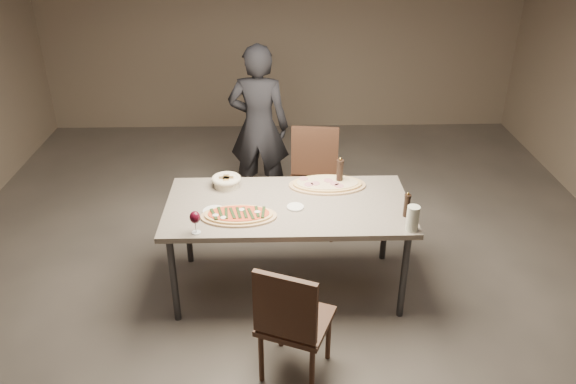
{
  "coord_description": "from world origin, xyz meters",
  "views": [
    {
      "loc": [
        -0.09,
        -3.6,
        2.77
      ],
      "look_at": [
        0.0,
        0.0,
        0.85
      ],
      "focal_mm": 35.0,
      "sensor_mm": 36.0,
      "label": 1
    }
  ],
  "objects_px": {
    "carafe": "(413,218)",
    "pepper_mill_left": "(340,172)",
    "dining_table": "(288,211)",
    "diner": "(259,127)",
    "chair_near": "(291,319)",
    "chair_far": "(314,175)",
    "zucchini_pizza": "(239,215)",
    "ham_pizza": "(327,184)",
    "bread_basket": "(226,181)"
  },
  "relations": [
    {
      "from": "carafe",
      "to": "pepper_mill_left",
      "type": "bearing_deg",
      "value": 121.08
    },
    {
      "from": "dining_table",
      "to": "diner",
      "type": "bearing_deg",
      "value": 99.6
    },
    {
      "from": "pepper_mill_left",
      "to": "chair_near",
      "type": "distance_m",
      "value": 1.39
    },
    {
      "from": "chair_near",
      "to": "chair_far",
      "type": "bearing_deg",
      "value": 104.48
    },
    {
      "from": "pepper_mill_left",
      "to": "carafe",
      "type": "distance_m",
      "value": 0.81
    },
    {
      "from": "zucchini_pizza",
      "to": "diner",
      "type": "height_order",
      "value": "diner"
    },
    {
      "from": "diner",
      "to": "dining_table",
      "type": "bearing_deg",
      "value": 108.12
    },
    {
      "from": "ham_pizza",
      "to": "diner",
      "type": "distance_m",
      "value": 1.29
    },
    {
      "from": "carafe",
      "to": "zucchini_pizza",
      "type": "bearing_deg",
      "value": 170.5
    },
    {
      "from": "ham_pizza",
      "to": "pepper_mill_left",
      "type": "height_order",
      "value": "pepper_mill_left"
    },
    {
      "from": "ham_pizza",
      "to": "pepper_mill_left",
      "type": "distance_m",
      "value": 0.14
    },
    {
      "from": "ham_pizza",
      "to": "diner",
      "type": "height_order",
      "value": "diner"
    },
    {
      "from": "chair_near",
      "to": "ham_pizza",
      "type": "bearing_deg",
      "value": 97.9
    },
    {
      "from": "chair_near",
      "to": "chair_far",
      "type": "height_order",
      "value": "chair_far"
    },
    {
      "from": "bread_basket",
      "to": "chair_far",
      "type": "distance_m",
      "value": 1.0
    },
    {
      "from": "zucchini_pizza",
      "to": "chair_far",
      "type": "xyz_separation_m",
      "value": [
        0.61,
        1.11,
        -0.24
      ]
    },
    {
      "from": "bread_basket",
      "to": "chair_near",
      "type": "relative_size",
      "value": 0.26
    },
    {
      "from": "dining_table",
      "to": "carafe",
      "type": "xyz_separation_m",
      "value": [
        0.83,
        -0.38,
        0.15
      ]
    },
    {
      "from": "chair_far",
      "to": "diner",
      "type": "relative_size",
      "value": 0.59
    },
    {
      "from": "carafe",
      "to": "chair_near",
      "type": "bearing_deg",
      "value": -145.24
    },
    {
      "from": "dining_table",
      "to": "bread_basket",
      "type": "relative_size",
      "value": 7.86
    },
    {
      "from": "carafe",
      "to": "chair_near",
      "type": "height_order",
      "value": "carafe"
    },
    {
      "from": "zucchini_pizza",
      "to": "chair_far",
      "type": "height_order",
      "value": "chair_far"
    },
    {
      "from": "ham_pizza",
      "to": "chair_far",
      "type": "height_order",
      "value": "chair_far"
    },
    {
      "from": "ham_pizza",
      "to": "diner",
      "type": "relative_size",
      "value": 0.38
    },
    {
      "from": "bread_basket",
      "to": "chair_far",
      "type": "relative_size",
      "value": 0.24
    },
    {
      "from": "bread_basket",
      "to": "diner",
      "type": "distance_m",
      "value": 1.16
    },
    {
      "from": "dining_table",
      "to": "ham_pizza",
      "type": "relative_size",
      "value": 2.99
    },
    {
      "from": "pepper_mill_left",
      "to": "carafe",
      "type": "relative_size",
      "value": 1.27
    },
    {
      "from": "ham_pizza",
      "to": "chair_near",
      "type": "height_order",
      "value": "chair_near"
    },
    {
      "from": "zucchini_pizza",
      "to": "ham_pizza",
      "type": "distance_m",
      "value": 0.81
    },
    {
      "from": "bread_basket",
      "to": "chair_far",
      "type": "bearing_deg",
      "value": 41.09
    },
    {
      "from": "ham_pizza",
      "to": "carafe",
      "type": "distance_m",
      "value": 0.84
    },
    {
      "from": "dining_table",
      "to": "chair_far",
      "type": "xyz_separation_m",
      "value": [
        0.26,
        0.93,
        -0.17
      ]
    },
    {
      "from": "zucchini_pizza",
      "to": "pepper_mill_left",
      "type": "bearing_deg",
      "value": 25.68
    },
    {
      "from": "ham_pizza",
      "to": "carafe",
      "type": "height_order",
      "value": "carafe"
    },
    {
      "from": "chair_near",
      "to": "diner",
      "type": "relative_size",
      "value": 0.55
    },
    {
      "from": "bread_basket",
      "to": "zucchini_pizza",
      "type": "bearing_deg",
      "value": -75.99
    },
    {
      "from": "zucchini_pizza",
      "to": "pepper_mill_left",
      "type": "xyz_separation_m",
      "value": [
        0.77,
        0.5,
        0.09
      ]
    },
    {
      "from": "zucchini_pizza",
      "to": "chair_near",
      "type": "xyz_separation_m",
      "value": [
        0.35,
        -0.78,
        -0.28
      ]
    },
    {
      "from": "ham_pizza",
      "to": "chair_near",
      "type": "distance_m",
      "value": 1.31
    },
    {
      "from": "dining_table",
      "to": "pepper_mill_left",
      "type": "distance_m",
      "value": 0.54
    },
    {
      "from": "ham_pizza",
      "to": "chair_far",
      "type": "bearing_deg",
      "value": 90.48
    },
    {
      "from": "bread_basket",
      "to": "pepper_mill_left",
      "type": "xyz_separation_m",
      "value": [
        0.88,
        0.02,
        0.06
      ]
    },
    {
      "from": "dining_table",
      "to": "zucchini_pizza",
      "type": "bearing_deg",
      "value": -152.72
    },
    {
      "from": "chair_near",
      "to": "pepper_mill_left",
      "type": "bearing_deg",
      "value": 94.2
    },
    {
      "from": "chair_far",
      "to": "diner",
      "type": "bearing_deg",
      "value": -38.59
    },
    {
      "from": "zucchini_pizza",
      "to": "diner",
      "type": "xyz_separation_m",
      "value": [
        0.11,
        1.62,
        0.03
      ]
    },
    {
      "from": "dining_table",
      "to": "ham_pizza",
      "type": "distance_m",
      "value": 0.43
    },
    {
      "from": "zucchini_pizza",
      "to": "bread_basket",
      "type": "distance_m",
      "value": 0.49
    }
  ]
}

